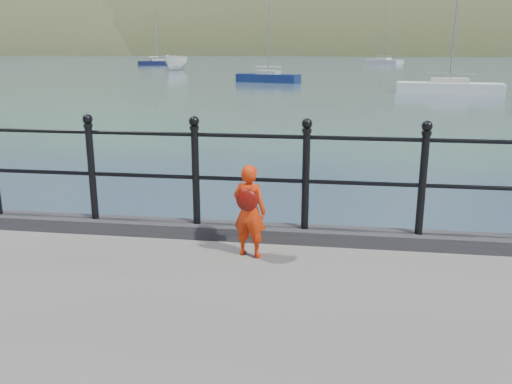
% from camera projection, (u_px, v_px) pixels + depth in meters
% --- Properties ---
extents(ground, '(600.00, 600.00, 0.00)m').
position_uv_depth(ground, '(252.00, 313.00, 6.41)').
color(ground, '#2D4251').
rests_on(ground, ground).
extents(kerb, '(60.00, 0.30, 0.15)m').
position_uv_depth(kerb, '(250.00, 232.00, 5.99)').
color(kerb, '#28282B').
rests_on(kerb, quay).
extents(railing, '(18.11, 0.11, 1.20)m').
position_uv_depth(railing, '(250.00, 166.00, 5.79)').
color(railing, black).
rests_on(railing, kerb).
extents(far_shore, '(830.00, 200.00, 156.00)m').
position_uv_depth(far_shore, '(423.00, 106.00, 235.46)').
color(far_shore, '#333A21').
rests_on(far_shore, ground).
extents(child, '(0.39, 0.34, 0.95)m').
position_uv_depth(child, '(249.00, 210.00, 5.39)').
color(child, red).
rests_on(child, quay).
extents(launch_white, '(2.85, 5.30, 1.94)m').
position_uv_depth(launch_white, '(176.00, 63.00, 67.50)').
color(launch_white, white).
rests_on(launch_white, ground).
extents(sailboat_port, '(5.64, 3.26, 7.88)m').
position_uv_depth(sailboat_port, '(268.00, 78.00, 46.01)').
color(sailboat_port, navy).
rests_on(sailboat_port, ground).
extents(sailboat_left, '(5.82, 4.75, 8.30)m').
position_uv_depth(sailboat_left, '(158.00, 63.00, 84.24)').
color(sailboat_left, '#0E1333').
rests_on(sailboat_left, ground).
extents(sailboat_near, '(6.87, 2.80, 9.11)m').
position_uv_depth(sailboat_near, '(449.00, 88.00, 35.40)').
color(sailboat_near, white).
rests_on(sailboat_near, ground).
extents(sailboat_deep, '(6.46, 6.07, 10.00)m').
position_uv_depth(sailboat_deep, '(383.00, 62.00, 91.58)').
color(sailboat_deep, silver).
rests_on(sailboat_deep, ground).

